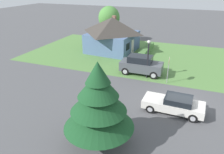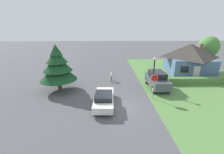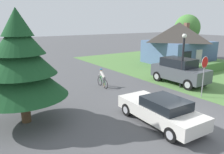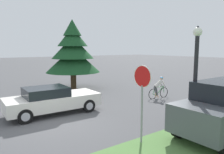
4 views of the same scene
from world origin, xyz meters
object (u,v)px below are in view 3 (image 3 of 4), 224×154
at_px(cottage_house, 178,42).
at_px(conifer_tall_near, 21,64).
at_px(street_lamp, 183,54).
at_px(cyclist, 103,78).
at_px(parked_suv_right, 179,71).
at_px(deciduous_tree_right, 187,28).
at_px(sedan_left_lane, 161,110).
at_px(stop_sign, 204,68).

height_order(cottage_house, conifer_tall_near, conifer_tall_near).
bearing_deg(street_lamp, cyclist, 144.77).
bearing_deg(parked_suv_right, conifer_tall_near, 91.39).
distance_m(parked_suv_right, deciduous_tree_right, 14.45).
bearing_deg(conifer_tall_near, parked_suv_right, 2.12).
height_order(conifer_tall_near, deciduous_tree_right, deciduous_tree_right).
xyz_separation_m(cyclist, conifer_tall_near, (-6.36, -3.05, 2.29)).
height_order(sedan_left_lane, stop_sign, stop_sign).
bearing_deg(cyclist, deciduous_tree_right, -66.67).
relative_size(stop_sign, street_lamp, 0.66).
height_order(stop_sign, street_lamp, street_lamp).
xyz_separation_m(sedan_left_lane, cyclist, (0.89, 6.94, -0.01)).
distance_m(cottage_house, cyclist, 13.26).
xyz_separation_m(conifer_tall_near, deciduous_tree_right, (23.42, 8.82, 1.07)).
bearing_deg(conifer_tall_near, cyclist, 25.61).
bearing_deg(street_lamp, parked_suv_right, 46.90).
relative_size(sedan_left_lane, deciduous_tree_right, 0.80).
xyz_separation_m(stop_sign, conifer_tall_near, (-10.67, 2.62, 1.02)).
distance_m(parked_suv_right, street_lamp, 1.91).
relative_size(sedan_left_lane, parked_suv_right, 1.03).
bearing_deg(sedan_left_lane, conifer_tall_near, 56.41).
height_order(cyclist, street_lamp, street_lamp).
height_order(cyclist, parked_suv_right, parked_suv_right).
height_order(stop_sign, conifer_tall_near, conifer_tall_near).
distance_m(stop_sign, conifer_tall_near, 11.03).
distance_m(conifer_tall_near, deciduous_tree_right, 25.05).
distance_m(sedan_left_lane, cyclist, 6.99).
bearing_deg(sedan_left_lane, deciduous_tree_right, -52.87).
height_order(sedan_left_lane, deciduous_tree_right, deciduous_tree_right).
bearing_deg(cottage_house, cyclist, -160.16).
xyz_separation_m(sedan_left_lane, conifer_tall_near, (-5.47, 3.89, 2.29)).
bearing_deg(cyclist, stop_sign, -138.11).
distance_m(cottage_house, conifer_tall_near, 20.11).
relative_size(stop_sign, deciduous_tree_right, 0.47).
bearing_deg(deciduous_tree_right, conifer_tall_near, -159.36).
bearing_deg(cottage_house, parked_suv_right, -134.46).
bearing_deg(cottage_house, stop_sign, -127.93).
bearing_deg(deciduous_tree_right, street_lamp, -142.86).
xyz_separation_m(parked_suv_right, conifer_tall_near, (-12.04, -0.45, 1.93)).
relative_size(cyclist, parked_suv_right, 0.37).
distance_m(stop_sign, deciduous_tree_right, 17.26).
bearing_deg(cyclist, cottage_house, -69.94).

